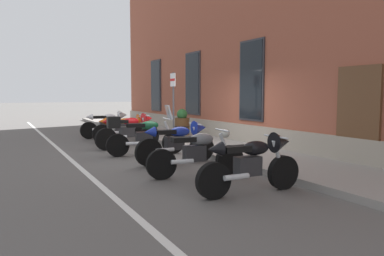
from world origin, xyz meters
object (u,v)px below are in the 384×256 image
Objects in this scene: motorcycle_red_sport at (131,129)px; motorcycle_grey_naked at (198,153)px; motorcycle_blue_sport at (179,141)px; motorcycle_black_sport at (254,161)px; motorcycle_white_sport at (109,123)px; motorcycle_orange_sport at (125,127)px; parking_sign at (173,96)px; barrel_planter at (182,124)px; motorcycle_green_touring at (141,135)px.

motorcycle_grey_naked is at bearing -1.14° from motorcycle_red_sport.
motorcycle_black_sport is at bearing -1.21° from motorcycle_blue_sport.
motorcycle_white_sport is 1.60m from motorcycle_orange_sport.
parking_sign is at bearing 54.12° from motorcycle_orange_sport.
motorcycle_black_sport reaches higher than motorcycle_grey_naked.
motorcycle_grey_naked is 2.13× the size of barrel_planter.
motorcycle_orange_sport is 0.97× the size of motorcycle_green_touring.
barrel_planter reaches higher than motorcycle_black_sport.
motorcycle_white_sport is 0.88× the size of parking_sign.
motorcycle_white_sport reaches higher than motorcycle_grey_naked.
parking_sign is (-1.85, 1.82, 1.04)m from motorcycle_green_touring.
motorcycle_white_sport is 3.18m from parking_sign.
motorcycle_orange_sport is 0.92× the size of parking_sign.
motorcycle_red_sport reaches higher than motorcycle_white_sport.
motorcycle_black_sport is 2.04× the size of barrel_planter.
motorcycle_red_sport is at bearing -176.30° from motorcycle_blue_sport.
motorcycle_green_touring is 1.07× the size of motorcycle_black_sport.
motorcycle_orange_sport is 7.44m from motorcycle_black_sport.
barrel_planter is (1.47, 2.40, -0.00)m from motorcycle_white_sport.
parking_sign is (-6.44, 1.49, 1.05)m from motorcycle_black_sport.
barrel_planter reaches higher than motorcycle_blue_sport.
motorcycle_green_touring is at bearing -7.31° from motorcycle_red_sport.
barrel_planter is at bearing 93.15° from motorcycle_orange_sport.
motorcycle_green_touring is at bearing -165.85° from motorcycle_blue_sport.
motorcycle_white_sport is 0.93× the size of motorcycle_green_touring.
motorcycle_grey_naked is at bearing -11.08° from motorcycle_blue_sport.
motorcycle_white_sport is at bearing 176.12° from motorcycle_green_touring.
motorcycle_orange_sport is at bearing 176.63° from motorcycle_grey_naked.
motorcycle_grey_naked is at bearing -19.43° from parking_sign.
parking_sign is at bearing 157.19° from motorcycle_blue_sport.
barrel_planter is (-7.56, 2.38, 0.00)m from motorcycle_black_sport.
motorcycle_blue_sport is 5.07m from barrel_planter.
motorcycle_white_sport is at bearing -174.75° from motorcycle_orange_sport.
motorcycle_orange_sport is at bearing 179.25° from motorcycle_blue_sport.
motorcycle_blue_sport is 1.50m from motorcycle_grey_naked.
motorcycle_red_sport is 4.52m from motorcycle_grey_naked.
motorcycle_white_sport reaches higher than motorcycle_blue_sport.
motorcycle_orange_sport is 1.04× the size of motorcycle_black_sport.
motorcycle_green_touring is 2.80m from parking_sign.
parking_sign reaches higher than motorcycle_green_touring.
motorcycle_green_touring is 0.95× the size of parking_sign.
barrel_planter is at bearing 120.32° from motorcycle_red_sport.
motorcycle_red_sport is at bearing -2.11° from motorcycle_white_sport.
motorcycle_orange_sport is at bearing -86.85° from barrel_planter.
motorcycle_black_sport is 6.70m from parking_sign.
parking_sign is 2.30× the size of barrel_planter.
motorcycle_white_sport is 7.46m from motorcycle_grey_naked.
barrel_planter is at bearing 156.52° from motorcycle_grey_naked.
barrel_planter reaches higher than motorcycle_red_sport.
parking_sign reaches higher than barrel_planter.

